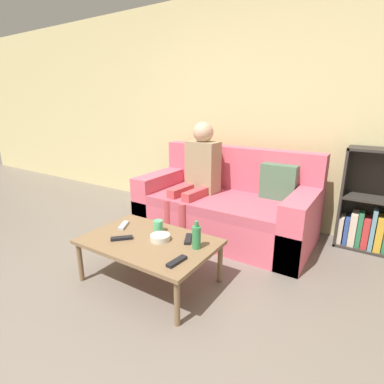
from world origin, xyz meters
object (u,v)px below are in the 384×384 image
Objects in this scene: tv_remote_3 at (124,225)px; tv_remote_1 at (177,261)px; bookshelf at (376,214)px; snack_bowl at (160,237)px; cup_near at (158,226)px; bottle at (196,237)px; person_adult at (199,170)px; tv_remote_0 at (122,238)px; tv_remote_2 at (188,239)px; coffee_table at (149,244)px; couch at (226,207)px.

tv_remote_1 is at bearing -45.89° from tv_remote_3.
bookshelf is at bearing 64.17° from tv_remote_1.
bookshelf is 2.12m from snack_bowl.
cup_near is at bearing -136.22° from bookshelf.
tv_remote_1 is 0.27m from bottle.
person_adult is 7.00× the size of tv_remote_3.
person_adult is 1.06m from tv_remote_3.
person_adult reaches higher than tv_remote_0.
tv_remote_2 is (-1.22, -1.46, 0.01)m from bookshelf.
tv_remote_1 is 1.12× the size of snack_bowl.
cup_near is at bearing 105.65° from tv_remote_0.
coffee_table is 0.22m from tv_remote_0.
tv_remote_0 is 0.31m from snack_bowl.
person_adult is at bearing 121.08° from tv_remote_1.
snack_bowl is (-0.02, -1.12, 0.09)m from couch.
couch reaches higher than cup_near.
cup_near is 0.54m from tv_remote_1.
snack_bowl is (0.26, 0.16, 0.01)m from tv_remote_0.
bookshelf is 6.45× the size of snack_bowl.
couch is 1.46m from bookshelf.
cup_near is at bearing 102.74° from coffee_table.
bookshelf is 5.79× the size of tv_remote_3.
coffee_table is (-0.10, -1.17, 0.03)m from couch.
bottle is at bearing 95.99° from tv_remote_1.
bottle reaches higher than tv_remote_0.
tv_remote_2 is at bearing -20.07° from tv_remote_3.
coffee_table is 0.37m from tv_remote_3.
snack_bowl reaches higher than tv_remote_1.
coffee_table is 1.16m from person_adult.
bottle is at bearing 13.02° from coffee_table.
tv_remote_0 is at bearing -179.99° from tv_remote_1.
bookshelf reaches higher than tv_remote_2.
bottle is at bearing -125.54° from bookshelf.
snack_bowl is at bearing 151.33° from tv_remote_1.
tv_remote_3 is at bearing -94.12° from person_adult.
couch reaches higher than tv_remote_2.
coffee_table is at bearing -148.36° from snack_bowl.
couch is 10.71× the size of tv_remote_2.
snack_bowl is at bearing 31.64° from coffee_table.
cup_near is at bearing 133.64° from snack_bowl.
coffee_table is at bearing -94.75° from couch.
tv_remote_3 is at bearing -179.58° from bottle.
bottle is at bearing -58.73° from tv_remote_2.
tv_remote_1 is at bearing -59.86° from person_adult.
bottle is (0.59, -0.99, -0.25)m from person_adult.
person_adult is 1.42m from tv_remote_1.
cup_near is (-0.14, -1.00, 0.11)m from couch.
couch is 10.66× the size of tv_remote_1.
tv_remote_0 is at bearing -84.46° from person_adult.
tv_remote_3 is 0.75m from bottle.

